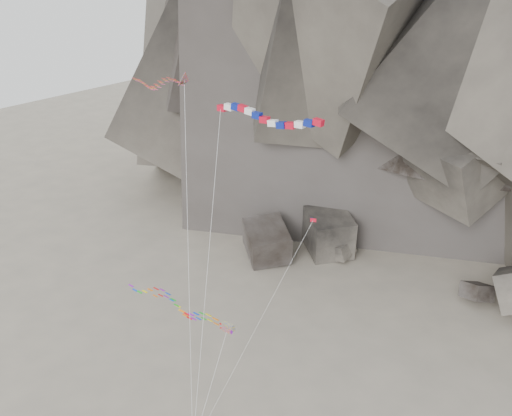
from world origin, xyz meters
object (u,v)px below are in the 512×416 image
Objects in this scene: banner_kite at (266,118)px; pennant_kite at (279,284)px; delta_kite at (155,83)px; parafoil_kite at (173,302)px.

banner_kite is 1.41× the size of pennant_kite.
banner_kite reaches higher than pennant_kite.
delta_kite is 12.79m from banner_kite.
banner_kite is 14.16m from pennant_kite.
pennant_kite is at bearing 13.33° from parafoil_kite.
delta_kite reaches higher than parafoil_kite.
banner_kite is at bearing 5.98° from delta_kite.
delta_kite is 21.07m from parafoil_kite.
pennant_kite is (16.88, -3.83, -14.51)m from delta_kite.
delta_kite is 1.54× the size of pennant_kite.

